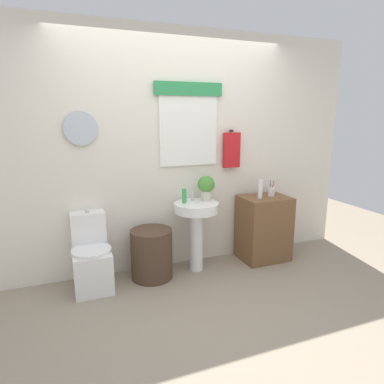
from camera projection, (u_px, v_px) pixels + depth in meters
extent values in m
plane|color=gray|center=(216.00, 312.00, 3.00)|extent=(8.00, 8.00, 0.00)
cube|color=silver|center=(174.00, 152.00, 3.76)|extent=(4.40, 0.10, 2.60)
cube|color=white|center=(188.00, 131.00, 3.70)|extent=(0.66, 0.03, 0.76)
cube|color=#2D894C|center=(189.00, 89.00, 3.59)|extent=(0.76, 0.04, 0.14)
cylinder|color=silver|center=(81.00, 129.00, 3.29)|extent=(0.33, 0.03, 0.33)
cylinder|color=black|center=(231.00, 131.00, 3.87)|extent=(0.02, 0.06, 0.02)
cube|color=red|center=(232.00, 150.00, 3.90)|extent=(0.20, 0.05, 0.40)
cube|color=white|center=(92.00, 269.00, 3.38)|extent=(0.36, 0.50, 0.40)
cylinder|color=white|center=(91.00, 251.00, 3.28)|extent=(0.38, 0.38, 0.03)
cube|color=white|center=(88.00, 228.00, 3.46)|extent=(0.34, 0.18, 0.34)
cylinder|color=silver|center=(87.00, 211.00, 3.42)|extent=(0.04, 0.04, 0.02)
cylinder|color=#4C3828|center=(152.00, 254.00, 3.59)|extent=(0.44, 0.44, 0.53)
cylinder|color=white|center=(196.00, 241.00, 3.75)|extent=(0.15, 0.15, 0.67)
cylinder|color=white|center=(196.00, 207.00, 3.67)|extent=(0.48, 0.48, 0.10)
cylinder|color=silver|center=(192.00, 196.00, 3.75)|extent=(0.03, 0.03, 0.10)
cube|color=brown|center=(264.00, 228.00, 4.05)|extent=(0.55, 0.44, 0.77)
cylinder|color=green|center=(184.00, 196.00, 3.64)|extent=(0.05, 0.05, 0.16)
cylinder|color=beige|center=(206.00, 196.00, 3.75)|extent=(0.12, 0.12, 0.11)
sphere|color=#4C8E38|center=(206.00, 184.00, 3.72)|extent=(0.19, 0.19, 0.19)
cylinder|color=white|center=(260.00, 189.00, 3.87)|extent=(0.05, 0.05, 0.21)
cylinder|color=silver|center=(271.00, 192.00, 4.01)|extent=(0.08, 0.08, 0.10)
cylinder|color=red|center=(273.00, 188.00, 4.00)|extent=(0.02, 0.04, 0.18)
cylinder|color=blue|center=(270.00, 188.00, 4.01)|extent=(0.02, 0.02, 0.18)
cylinder|color=yellow|center=(272.00, 188.00, 3.98)|extent=(0.03, 0.02, 0.18)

